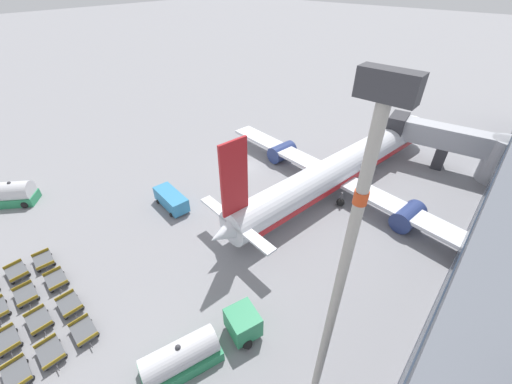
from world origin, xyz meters
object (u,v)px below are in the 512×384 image
Objects in this scene: fuel_tanker_secondary at (9,195)px; baggage_dolly_row_mid_a_col_b at (26,295)px; baggage_dolly_row_mid_b_col_c at (70,305)px; baggage_dolly_row_mid_a_col_d at (51,353)px; apron_light_mast at (342,274)px; baggage_dolly_row_mid_b_col_a at (44,261)px; baggage_dolly_row_mid_b_col_b at (56,280)px; baggage_dolly_row_near_col_c at (7,341)px; baggage_dolly_row_near_col_d at (17,375)px; baggage_dolly_row_mid_a_col_a at (17,272)px; service_van at (171,199)px; baggage_dolly_row_mid_a_col_c at (39,321)px; baggage_dolly_row_mid_b_col_d at (84,331)px; airplane at (340,169)px; fuel_tanker_primary at (196,349)px.

fuel_tanker_secondary is 18.15m from baggage_dolly_row_mid_a_col_b.
baggage_dolly_row_mid_a_col_d is at bearing -41.83° from baggage_dolly_row_mid_b_col_c.
apron_light_mast reaches higher than fuel_tanker_secondary.
baggage_dolly_row_mid_b_col_b is at bearing -3.18° from baggage_dolly_row_mid_b_col_a.
baggage_dolly_row_near_col_d is (3.55, -0.38, 0.00)m from baggage_dolly_row_near_col_c.
baggage_dolly_row_mid_a_col_a is 32.88m from apron_light_mast.
service_van reaches higher than baggage_dolly_row_mid_a_col_c.
baggage_dolly_row_mid_b_col_b is (4.03, 2.16, 0.00)m from baggage_dolly_row_mid_a_col_a.
baggage_dolly_row_mid_a_col_d is 11.26m from baggage_dolly_row_mid_b_col_a.
baggage_dolly_row_near_col_c is at bearing -152.43° from baggage_dolly_row_mid_a_col_d.
baggage_dolly_row_mid_a_col_a is 2.40m from baggage_dolly_row_mid_b_col_a.
baggage_dolly_row_near_col_c and baggage_dolly_row_mid_a_col_c have the same top height.
baggage_dolly_row_mid_a_col_a is 11.44m from baggage_dolly_row_mid_b_col_d.
apron_light_mast is (24.48, 8.04, 12.84)m from baggage_dolly_row_mid_b_col_b.
baggage_dolly_row_mid_b_col_d is (3.49, -0.36, 0.00)m from baggage_dolly_row_mid_b_col_c.
baggage_dolly_row_mid_b_col_a is at bearing 139.36° from baggage_dolly_row_mid_a_col_b.
airplane is 43.89m from fuel_tanker_secondary.
baggage_dolly_row_near_col_c is 1.01× the size of baggage_dolly_row_mid_a_col_a.
service_van is 1.79× the size of baggage_dolly_row_mid_a_col_c.
baggage_dolly_row_mid_a_col_a is 11.19m from baggage_dolly_row_mid_a_col_d.
baggage_dolly_row_mid_b_col_b is at bearing 140.51° from baggage_dolly_row_mid_a_col_c.
baggage_dolly_row_near_col_d and baggage_dolly_row_mid_b_col_a have the same top height.
baggage_dolly_row_mid_b_col_a and baggage_dolly_row_mid_b_col_d have the same top height.
baggage_dolly_row_mid_a_col_b is 2.61m from baggage_dolly_row_mid_b_col_b.
baggage_dolly_row_near_col_c and baggage_dolly_row_mid_b_col_d have the same top height.
baggage_dolly_row_mid_a_col_c is at bearing -75.11° from service_van.
baggage_dolly_row_mid_a_col_b is (-7.25, 3.06, 0.00)m from baggage_dolly_row_near_col_d.
baggage_dolly_row_mid_a_col_d is at bearing -65.25° from service_van.
baggage_dolly_row_near_col_c is at bearing -77.03° from service_van.
airplane is 36.82m from baggage_dolly_row_mid_a_col_d.
airplane is at bearing 75.11° from baggage_dolly_row_mid_b_col_c.
baggage_dolly_row_near_col_d is at bearing -59.79° from baggage_dolly_row_mid_b_col_c.
airplane is 37.09m from baggage_dolly_row_mid_a_col_c.
fuel_tanker_primary is 11.75m from baggage_dolly_row_mid_a_col_d.
service_van is 17.33m from baggage_dolly_row_mid_a_col_a.
baggage_dolly_row_mid_b_col_d is at bearing -152.94° from apron_light_mast.
baggage_dolly_row_mid_a_col_a is 0.99× the size of baggage_dolly_row_mid_a_col_b.
baggage_dolly_row_mid_a_col_a is at bearing -167.14° from baggage_dolly_row_mid_b_col_c.
fuel_tanker_primary is 0.44× the size of apron_light_mast.
baggage_dolly_row_mid_a_col_a is at bearing 173.40° from baggage_dolly_row_mid_a_col_b.
baggage_dolly_row_mid_a_col_b is 4.73m from baggage_dolly_row_mid_b_col_c.
baggage_dolly_row_mid_a_col_d is at bearing -98.76° from airplane.
baggage_dolly_row_mid_b_col_d is (0.21, 2.58, 0.00)m from baggage_dolly_row_mid_a_col_d.
apron_light_mast reaches higher than service_van.
baggage_dolly_row_mid_a_col_a is at bearing 174.96° from baggage_dolly_row_mid_a_col_c.
baggage_dolly_row_mid_b_col_b is (3.60, -0.20, 0.00)m from baggage_dolly_row_mid_b_col_a.
fuel_tanker_secondary reaches higher than baggage_dolly_row_mid_b_col_d.
fuel_tanker_secondary is at bearing 168.19° from baggage_dolly_row_mid_a_col_c.
service_van is 1.79× the size of baggage_dolly_row_mid_b_col_c.
fuel_tanker_secondary is 21.92m from baggage_dolly_row_mid_b_col_c.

